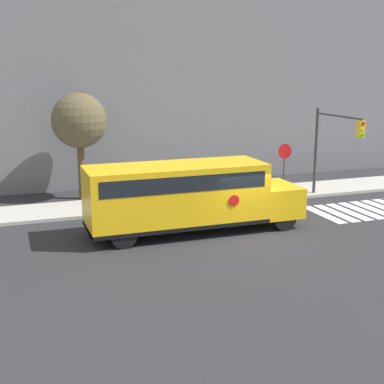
% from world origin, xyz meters
% --- Properties ---
extents(ground_plane, '(60.00, 60.00, 0.00)m').
position_xyz_m(ground_plane, '(0.00, 0.00, 0.00)').
color(ground_plane, '#28282B').
extents(sidewalk_strip, '(44.00, 3.00, 0.15)m').
position_xyz_m(sidewalk_strip, '(0.00, 6.50, 0.07)').
color(sidewalk_strip, '#B2ADA3').
rests_on(sidewalk_strip, ground).
extents(building_backdrop, '(32.00, 4.00, 11.94)m').
position_xyz_m(building_backdrop, '(0.00, 13.00, 5.97)').
color(building_backdrop, slate).
rests_on(building_backdrop, ground).
extents(crosswalk_stripes, '(5.40, 3.20, 0.01)m').
position_xyz_m(crosswalk_stripes, '(7.20, 2.00, 0.00)').
color(crosswalk_stripes, white).
rests_on(crosswalk_stripes, ground).
extents(school_bus, '(9.02, 2.57, 2.89)m').
position_xyz_m(school_bus, '(-2.23, 1.51, 1.66)').
color(school_bus, yellow).
rests_on(school_bus, ground).
extents(stop_sign, '(0.77, 0.10, 2.87)m').
position_xyz_m(stop_sign, '(4.58, 5.55, 1.93)').
color(stop_sign, '#38383A').
rests_on(stop_sign, ground).
extents(traffic_light, '(0.28, 3.86, 4.64)m').
position_xyz_m(traffic_light, '(6.42, 4.13, 3.14)').
color(traffic_light, '#38383A').
rests_on(traffic_light, ground).
extents(tree_near_sidewalk, '(2.81, 2.81, 5.48)m').
position_xyz_m(tree_near_sidewalk, '(-5.40, 8.90, 4.04)').
color(tree_near_sidewalk, brown).
rests_on(tree_near_sidewalk, ground).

